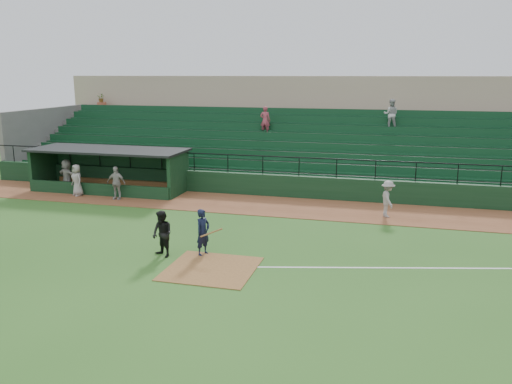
# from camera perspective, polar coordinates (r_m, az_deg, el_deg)

# --- Properties ---
(ground) EXTENTS (90.00, 90.00, 0.00)m
(ground) POSITION_cam_1_polar(r_m,az_deg,el_deg) (19.04, -3.90, -7.36)
(ground) COLOR #28551B
(ground) RESTS_ON ground
(warning_track) EXTENTS (40.00, 4.00, 0.03)m
(warning_track) POSITION_cam_1_polar(r_m,az_deg,el_deg) (26.39, 1.68, -1.53)
(warning_track) COLOR brown
(warning_track) RESTS_ON ground
(home_plate_dirt) EXTENTS (3.00, 3.00, 0.03)m
(home_plate_dirt) POSITION_cam_1_polar(r_m,az_deg,el_deg) (18.15, -4.93, -8.36)
(home_plate_dirt) COLOR brown
(home_plate_dirt) RESTS_ON ground
(foul_line) EXTENTS (17.49, 4.44, 0.01)m
(foul_line) POSITION_cam_1_polar(r_m,az_deg,el_deg) (19.37, 20.61, -7.82)
(foul_line) COLOR white
(foul_line) RESTS_ON ground
(stadium_structure) EXTENTS (38.00, 13.08, 6.40)m
(stadium_structure) POSITION_cam_1_polar(r_m,az_deg,el_deg) (34.12, 4.98, 5.62)
(stadium_structure) COLOR black
(stadium_structure) RESTS_ON ground
(dugout) EXTENTS (8.90, 3.20, 2.42)m
(dugout) POSITION_cam_1_polar(r_m,az_deg,el_deg) (31.14, -15.38, 2.71)
(dugout) COLOR black
(dugout) RESTS_ON ground
(batter_at_plate) EXTENTS (1.11, 0.75, 1.75)m
(batter_at_plate) POSITION_cam_1_polar(r_m,az_deg,el_deg) (19.26, -5.83, -4.41)
(batter_at_plate) COLOR black
(batter_at_plate) RESTS_ON ground
(umpire) EXTENTS (1.05, 0.97, 1.72)m
(umpire) POSITION_cam_1_polar(r_m,az_deg,el_deg) (19.31, -10.24, -4.55)
(umpire) COLOR black
(umpire) RESTS_ON ground
(runner) EXTENTS (0.94, 1.25, 1.72)m
(runner) POSITION_cam_1_polar(r_m,az_deg,el_deg) (24.90, 14.23, -0.73)
(runner) COLOR gray
(runner) RESTS_ON warning_track
(dugout_player_a) EXTENTS (1.05, 0.47, 1.77)m
(dugout_player_a) POSITION_cam_1_polar(r_m,az_deg,el_deg) (28.53, -15.08, 0.97)
(dugout_player_a) COLOR #A39E98
(dugout_player_a) RESTS_ON warning_track
(dugout_player_b) EXTENTS (1.01, 0.90, 1.73)m
(dugout_player_b) POSITION_cam_1_polar(r_m,az_deg,el_deg) (30.02, -19.03, 1.25)
(dugout_player_b) COLOR gray
(dugout_player_b) RESTS_ON warning_track
(dugout_player_c) EXTENTS (1.79, 1.10, 1.84)m
(dugout_player_c) POSITION_cam_1_polar(r_m,az_deg,el_deg) (31.26, -19.99, 1.72)
(dugout_player_c) COLOR #A5A09A
(dugout_player_c) RESTS_ON warning_track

